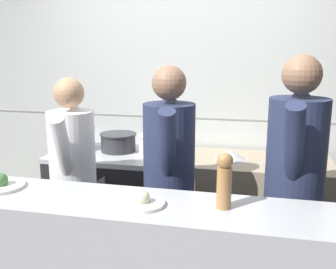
# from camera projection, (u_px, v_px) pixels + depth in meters

# --- Properties ---
(wall_back_tiled) EXTENTS (8.00, 0.06, 2.60)m
(wall_back_tiled) POSITION_uv_depth(u_px,v_px,m) (183.00, 101.00, 3.60)
(wall_back_tiled) COLOR silver
(wall_back_tiled) RESTS_ON ground_plane
(oven_range) EXTENTS (1.03, 0.71, 0.89)m
(oven_range) POSITION_uv_depth(u_px,v_px,m) (114.00, 199.00, 3.52)
(oven_range) COLOR #232326
(oven_range) RESTS_ON ground_plane
(prep_counter) EXTENTS (1.25, 0.65, 0.89)m
(prep_counter) POSITION_uv_depth(u_px,v_px,m) (250.00, 212.00, 3.26)
(prep_counter) COLOR gray
(prep_counter) RESTS_ON ground_plane
(stock_pot) EXTENTS (0.31, 0.31, 0.20)m
(stock_pot) POSITION_uv_depth(u_px,v_px,m) (78.00, 138.00, 3.49)
(stock_pot) COLOR #2D2D33
(stock_pot) RESTS_ON oven_range
(sauce_pot) EXTENTS (0.32, 0.32, 0.16)m
(sauce_pot) POSITION_uv_depth(u_px,v_px,m) (118.00, 142.00, 3.43)
(sauce_pot) COLOR #2D2D33
(sauce_pot) RESTS_ON oven_range
(braising_pot) EXTENTS (0.25, 0.25, 0.16)m
(braising_pot) POSITION_uv_depth(u_px,v_px,m) (152.00, 144.00, 3.35)
(braising_pot) COLOR beige
(braising_pot) RESTS_ON oven_range
(mixing_bowl_steel) EXTENTS (0.25, 0.25, 0.08)m
(mixing_bowl_steel) POSITION_uv_depth(u_px,v_px,m) (230.00, 154.00, 3.18)
(mixing_bowl_steel) COLOR #B7BABF
(mixing_bowl_steel) RESTS_ON prep_counter
(plated_dish_main) EXTENTS (0.27, 0.27, 0.09)m
(plated_dish_main) POSITION_uv_depth(u_px,v_px,m) (0.00, 184.00, 2.20)
(plated_dish_main) COLOR white
(plated_dish_main) RESTS_ON pass_counter
(plated_dish_appetiser) EXTENTS (0.22, 0.22, 0.08)m
(plated_dish_appetiser) POSITION_uv_depth(u_px,v_px,m) (142.00, 202.00, 1.96)
(plated_dish_appetiser) COLOR white
(plated_dish_appetiser) RESTS_ON pass_counter
(pepper_mill) EXTENTS (0.08, 0.08, 0.28)m
(pepper_mill) POSITION_uv_depth(u_px,v_px,m) (224.00, 179.00, 1.90)
(pepper_mill) COLOR #AD7A47
(pepper_mill) RESTS_ON pass_counter
(chef_head_cook) EXTENTS (0.38, 0.69, 1.58)m
(chef_head_cook) POSITION_uv_depth(u_px,v_px,m) (73.00, 177.00, 2.78)
(chef_head_cook) COLOR black
(chef_head_cook) RESTS_ON ground_plane
(chef_sous) EXTENTS (0.40, 0.73, 1.67)m
(chef_sous) POSITION_uv_depth(u_px,v_px,m) (169.00, 178.00, 2.61)
(chef_sous) COLOR black
(chef_sous) RESTS_ON ground_plane
(chef_line) EXTENTS (0.41, 0.76, 1.74)m
(chef_line) POSITION_uv_depth(u_px,v_px,m) (294.00, 183.00, 2.41)
(chef_line) COLOR black
(chef_line) RESTS_ON ground_plane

